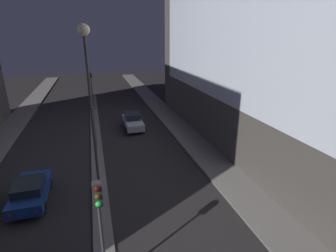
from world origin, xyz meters
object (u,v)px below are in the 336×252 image
street_lamp (89,82)px  car_left_lane (31,191)px  traffic_light_far (91,82)px  car_right_lane (133,121)px  traffic_light_mid (93,112)px  traffic_light_near (99,212)px

street_lamp → car_left_lane: bearing=170.6°
traffic_light_far → car_right_lane: 10.74m
street_lamp → traffic_light_mid: bearing=90.0°
traffic_light_mid → traffic_light_far: size_ratio=1.00×
car_right_lane → car_left_lane: bearing=-124.4°
car_right_lane → traffic_light_far: bearing=111.6°
traffic_light_far → car_left_lane: bearing=-100.4°
traffic_light_mid → car_right_lane: size_ratio=1.01×
traffic_light_mid → car_right_lane: bearing=52.3°
traffic_light_near → car_left_lane: size_ratio=1.09×
car_left_lane → traffic_light_near: bearing=-60.3°
traffic_light_mid → car_left_lane: traffic_light_mid is taller
traffic_light_mid → traffic_light_far: 14.65m
traffic_light_near → car_left_lane: (-3.83, 6.72, -2.67)m
traffic_light_far → car_left_lane: traffic_light_far is taller
street_lamp → car_left_lane: size_ratio=2.35×
traffic_light_near → car_right_lane: 18.51m
car_left_lane → car_right_lane: size_ratio=0.92×
traffic_light_mid → car_left_lane: (-3.83, -6.23, -2.67)m
traffic_light_near → car_right_lane: bearing=77.9°
traffic_light_near → traffic_light_mid: size_ratio=1.00×
car_right_lane → traffic_light_near: bearing=-102.1°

